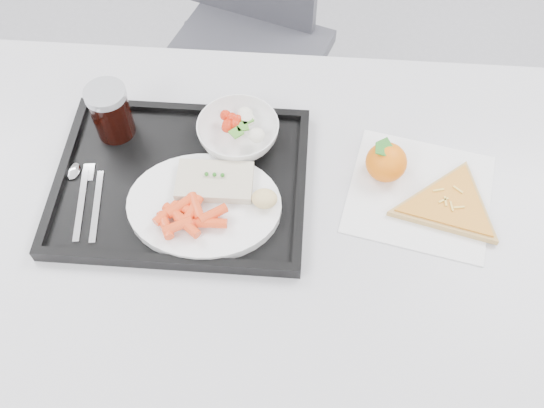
# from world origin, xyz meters

# --- Properties ---
(room) EXTENTS (6.04, 7.04, 2.84)m
(room) POSITION_xyz_m (0.00, 0.00, 1.40)
(room) COLOR gray
(room) RESTS_ON ground
(table) EXTENTS (1.20, 0.80, 0.75)m
(table) POSITION_xyz_m (0.00, 0.30, 0.68)
(table) COLOR #BDBDBF
(table) RESTS_ON ground
(chair) EXTENTS (0.53, 0.54, 0.93)m
(chair) POSITION_xyz_m (-0.10, 1.06, 0.54)
(chair) COLOR #36363C
(chair) RESTS_ON ground
(tray) EXTENTS (0.45, 0.35, 0.03)m
(tray) POSITION_xyz_m (-0.13, 0.34, 0.76)
(tray) COLOR black
(tray) RESTS_ON table
(dinner_plate) EXTENTS (0.27, 0.27, 0.02)m
(dinner_plate) POSITION_xyz_m (-0.08, 0.29, 0.77)
(dinner_plate) COLOR white
(dinner_plate) RESTS_ON tray
(fish_fillet) EXTENTS (0.14, 0.08, 0.03)m
(fish_fillet) POSITION_xyz_m (-0.06, 0.33, 0.79)
(fish_fillet) COLOR beige
(fish_fillet) RESTS_ON dinner_plate
(bread_roll) EXTENTS (0.05, 0.04, 0.03)m
(bread_roll) POSITION_xyz_m (0.03, 0.29, 0.80)
(bread_roll) COLOR beige
(bread_roll) RESTS_ON dinner_plate
(salad_bowl) EXTENTS (0.15, 0.15, 0.05)m
(salad_bowl) POSITION_xyz_m (-0.04, 0.44, 0.79)
(salad_bowl) COLOR white
(salad_bowl) RESTS_ON tray
(cola_glass) EXTENTS (0.08, 0.08, 0.11)m
(cola_glass) POSITION_xyz_m (-0.27, 0.45, 0.82)
(cola_glass) COLOR black
(cola_glass) RESTS_ON tray
(cutlery) EXTENTS (0.09, 0.17, 0.01)m
(cutlery) POSITION_xyz_m (-0.30, 0.31, 0.77)
(cutlery) COLOR silver
(cutlery) RESTS_ON tray
(napkin) EXTENTS (0.29, 0.29, 0.00)m
(napkin) POSITION_xyz_m (0.30, 0.36, 0.75)
(napkin) COLOR white
(napkin) RESTS_ON table
(tangerine) EXTENTS (0.09, 0.09, 0.07)m
(tangerine) POSITION_xyz_m (0.24, 0.40, 0.79)
(tangerine) COLOR #FF5400
(tangerine) RESTS_ON napkin
(pizza_slice) EXTENTS (0.28, 0.28, 0.02)m
(pizza_slice) POSITION_xyz_m (0.35, 0.33, 0.76)
(pizza_slice) COLOR tan
(pizza_slice) RESTS_ON napkin
(carrot_pile) EXTENTS (0.13, 0.09, 0.03)m
(carrot_pile) POSITION_xyz_m (-0.10, 0.25, 0.80)
(carrot_pile) COLOR #EE451A
(carrot_pile) RESTS_ON dinner_plate
(salad_contents) EXTENTS (0.09, 0.08, 0.02)m
(salad_contents) POSITION_xyz_m (-0.03, 0.46, 0.80)
(salad_contents) COLOR red
(salad_contents) RESTS_ON salad_bowl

